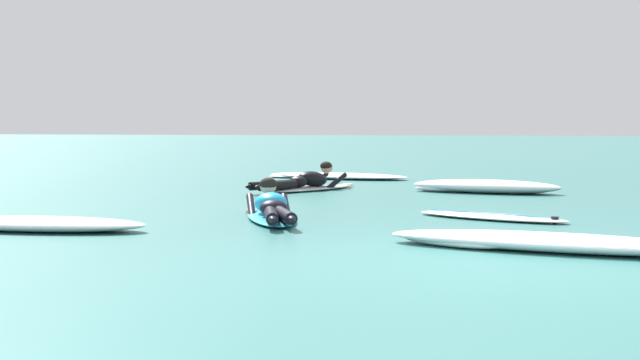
# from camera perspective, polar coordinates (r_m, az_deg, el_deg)

# --- Properties ---
(ground_plane) EXTENTS (120.00, 120.00, 0.00)m
(ground_plane) POSITION_cam_1_polar(r_m,az_deg,el_deg) (17.98, 8.99, -0.26)
(ground_plane) COLOR #387A75
(surfer_near) EXTENTS (1.20, 2.56, 0.53)m
(surfer_near) POSITION_cam_1_polar(r_m,az_deg,el_deg) (11.35, -2.97, -1.81)
(surfer_near) COLOR #2DB2D1
(surfer_near) RESTS_ON ground
(surfer_far) EXTENTS (1.73, 2.45, 0.55)m
(surfer_far) POSITION_cam_1_polar(r_m,az_deg,el_deg) (16.10, -0.82, -0.18)
(surfer_far) COLOR silver
(surfer_far) RESTS_ON ground
(drifting_surfboard) EXTENTS (2.02, 1.48, 0.16)m
(drifting_surfboard) POSITION_cam_1_polar(r_m,az_deg,el_deg) (11.63, 10.55, -2.22)
(drifting_surfboard) COLOR white
(drifting_surfboard) RESTS_ON ground
(whitewater_front) EXTENTS (3.28, 1.91, 0.12)m
(whitewater_front) POSITION_cam_1_polar(r_m,az_deg,el_deg) (19.49, 1.09, 0.25)
(whitewater_front) COLOR white
(whitewater_front) RESTS_ON ground
(whitewater_mid_left) EXTENTS (2.66, 1.50, 0.22)m
(whitewater_mid_left) POSITION_cam_1_polar(r_m,az_deg,el_deg) (15.89, 10.14, -0.40)
(whitewater_mid_left) COLOR white
(whitewater_mid_left) RESTS_ON ground
(whitewater_mid_right) EXTENTS (3.23, 1.55, 0.17)m
(whitewater_mid_right) POSITION_cam_1_polar(r_m,az_deg,el_deg) (8.93, 14.07, -3.75)
(whitewater_mid_right) COLOR white
(whitewater_mid_right) RESTS_ON ground
(whitewater_back) EXTENTS (2.49, 0.82, 0.16)m
(whitewater_back) POSITION_cam_1_polar(r_m,az_deg,el_deg) (10.72, -16.84, -2.60)
(whitewater_back) COLOR white
(whitewater_back) RESTS_ON ground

